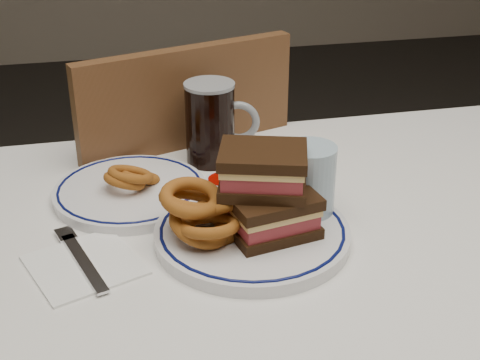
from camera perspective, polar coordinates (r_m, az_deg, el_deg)
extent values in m
cube|color=silver|center=(1.00, 0.84, -5.86)|extent=(1.26, 0.86, 0.03)
cylinder|color=#492F17|center=(1.65, 16.58, -8.16)|extent=(0.06, 0.06, 0.71)
cube|color=silver|center=(1.41, -3.22, 0.56)|extent=(1.26, 0.01, 0.17)
cube|color=#492F17|center=(1.60, -7.08, -4.44)|extent=(0.55, 0.55, 0.04)
cylinder|color=#492F17|center=(1.94, -3.86, -6.38)|extent=(0.04, 0.04, 0.42)
cylinder|color=#492F17|center=(1.67, 2.02, -12.50)|extent=(0.04, 0.04, 0.42)
cylinder|color=#492F17|center=(1.84, -14.45, -9.42)|extent=(0.04, 0.04, 0.42)
cube|color=#492F17|center=(1.32, -4.27, 1.23)|extent=(0.42, 0.16, 0.48)
cylinder|color=silver|center=(0.99, 1.04, -4.64)|extent=(0.29, 0.29, 0.02)
torus|color=#09104A|center=(0.98, 1.04, -4.17)|extent=(0.27, 0.27, 0.01)
cube|color=black|center=(0.97, 2.69, -4.04)|extent=(0.14, 0.12, 0.02)
cube|color=maroon|center=(0.96, 2.71, -3.10)|extent=(0.13, 0.11, 0.02)
cube|color=#E7B967|center=(0.96, 2.73, -2.31)|extent=(0.13, 0.11, 0.01)
cube|color=black|center=(0.95, 2.75, -1.62)|extent=(0.14, 0.12, 0.02)
cube|color=black|center=(0.95, 1.94, -0.39)|extent=(0.15, 0.13, 0.02)
cube|color=maroon|center=(0.94, 1.96, 0.60)|extent=(0.13, 0.12, 0.02)
cube|color=#E7B967|center=(0.94, 1.97, 1.43)|extent=(0.14, 0.12, 0.01)
cube|color=black|center=(0.93, 1.98, 2.16)|extent=(0.15, 0.13, 0.02)
torus|color=brown|center=(0.97, -2.44, -3.84)|extent=(0.09, 0.09, 0.04)
torus|color=brown|center=(0.95, -3.45, -3.89)|extent=(0.10, 0.09, 0.06)
torus|color=brown|center=(0.93, -2.62, -3.88)|extent=(0.09, 0.09, 0.04)
torus|color=brown|center=(0.96, -1.97, -2.17)|extent=(0.09, 0.08, 0.07)
torus|color=brown|center=(0.96, -4.20, -1.78)|extent=(0.10, 0.10, 0.06)
torus|color=brown|center=(0.94, -4.16, -1.51)|extent=(0.09, 0.09, 0.04)
cylinder|color=silver|center=(1.06, -1.39, -0.75)|extent=(0.06, 0.06, 0.03)
cylinder|color=#880802|center=(1.05, -1.40, -0.18)|extent=(0.05, 0.05, 0.01)
cylinder|color=black|center=(1.20, -2.57, 4.80)|extent=(0.09, 0.09, 0.15)
cylinder|color=gray|center=(1.18, -2.64, 8.12)|extent=(0.09, 0.09, 0.01)
torus|color=gray|center=(1.20, -0.13, 5.02)|extent=(0.08, 0.03, 0.08)
cylinder|color=#98B2C4|center=(1.02, 5.90, -0.40)|extent=(0.08, 0.08, 0.13)
cylinder|color=silver|center=(1.12, -9.32, -1.00)|extent=(0.25, 0.25, 0.02)
torus|color=#09104A|center=(1.12, -9.35, -0.62)|extent=(0.24, 0.24, 0.00)
torus|color=brown|center=(1.13, -8.54, 0.30)|extent=(0.08, 0.07, 0.05)
torus|color=brown|center=(1.10, -9.83, -0.05)|extent=(0.08, 0.07, 0.05)
torus|color=brown|center=(1.10, -9.33, 0.49)|extent=(0.08, 0.08, 0.05)
cube|color=white|center=(0.96, -13.14, -7.07)|extent=(0.18, 0.18, 0.00)
cube|color=silver|center=(0.96, -13.16, -6.87)|extent=(0.06, 0.16, 0.00)
cube|color=silver|center=(1.03, -14.65, -4.50)|extent=(0.04, 0.04, 0.00)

